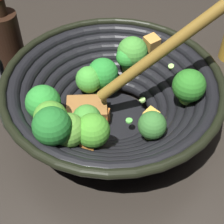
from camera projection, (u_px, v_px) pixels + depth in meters
The scene contains 3 objects.
ground_plane at pixel (113, 120), 0.62m from camera, with size 4.00×4.00×0.00m, color #28231E.
wok at pixel (111, 95), 0.57m from camera, with size 0.40×0.37×0.27m.
soy_sauce_bottle at pixel (8, 41), 0.66m from camera, with size 0.05×0.05×0.18m.
Camera 1 is at (-0.07, -0.40, 0.46)m, focal length 54.43 mm.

